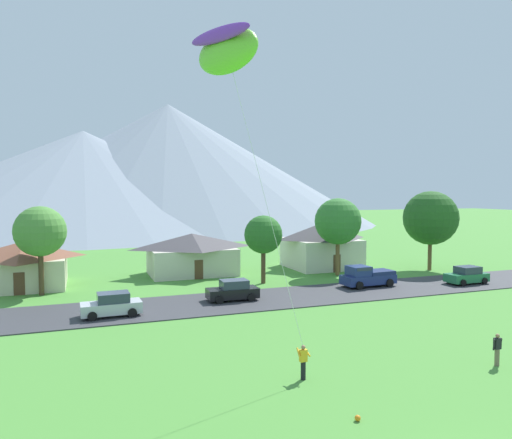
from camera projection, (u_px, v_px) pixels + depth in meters
road_strip at (236, 301)px, 38.57m from camera, size 160.00×7.63×0.08m
mountain_west_ridge at (87, 174)px, 176.88m from camera, size 98.85×98.85×31.70m
mountain_far_east_ridge at (46, 182)px, 158.53m from camera, size 71.34×71.34×25.23m
mountain_far_west_ridge at (168, 164)px, 141.25m from camera, size 121.50×121.50×35.35m
mountain_east_ridge at (84, 179)px, 124.72m from camera, size 111.72×111.72×25.28m
house_leftmost at (24, 263)px, 44.47m from camera, size 8.00×8.23×4.37m
house_left_center at (192, 253)px, 51.45m from camera, size 9.80×6.76×4.49m
house_right_center at (321, 245)px, 56.11m from camera, size 8.31×7.87×5.33m
tree_near_left at (263, 235)px, 46.18m from camera, size 3.77×3.77×6.73m
tree_left_of_center at (40, 232)px, 40.82m from camera, size 4.39×4.39×7.79m
tree_center at (338, 222)px, 50.72m from camera, size 5.01×5.01×8.36m
tree_near_right at (431, 218)px, 54.03m from camera, size 6.19×6.19×9.14m
parked_car_green_west_end at (467, 275)px, 45.89m from camera, size 4.24×2.16×1.68m
parked_car_black_mid_east at (233, 291)px, 38.78m from camera, size 4.24×2.15×1.68m
parked_car_silver_east_end at (112, 305)px, 33.83m from camera, size 4.26×2.20×1.68m
pickup_truck_navy_west_side at (367, 276)px, 44.47m from camera, size 5.28×2.49×1.99m
kite_flyer_with_kite at (227, 53)px, 22.41m from camera, size 5.05×4.28×16.88m
watcher_person at (497, 349)px, 24.27m from camera, size 0.56×0.24×1.68m
soccer_ball at (358, 418)px, 18.41m from camera, size 0.24×0.24×0.24m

